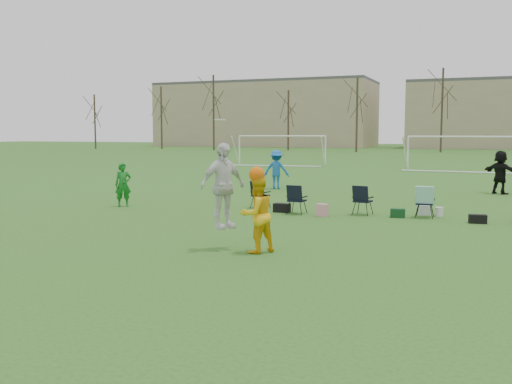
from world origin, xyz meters
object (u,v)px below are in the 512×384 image
at_px(goal_left, 281,142).
at_px(goal_mid, 461,143).
at_px(fielder_green_near, 123,185).
at_px(fielder_blue, 276,170).
at_px(fielder_black, 500,172).
at_px(center_contest, 239,198).

relative_size(goal_left, goal_mid, 1.00).
bearing_deg(fielder_green_near, goal_mid, 28.30).
relative_size(fielder_green_near, fielder_blue, 0.86).
height_order(fielder_blue, goal_left, goal_left).
bearing_deg(goal_mid, fielder_green_near, -108.94).
bearing_deg(fielder_black, goal_mid, -46.60).
height_order(fielder_green_near, center_contest, center_contest).
bearing_deg(fielder_black, goal_left, -11.74).
xyz_separation_m(fielder_black, goal_left, (-16.20, 17.37, 0.97)).
bearing_deg(fielder_green_near, goal_left, 58.32).
xyz_separation_m(fielder_blue, goal_left, (-6.33, 18.90, 1.00)).
distance_m(fielder_blue, fielder_black, 9.98).
xyz_separation_m(fielder_black, center_contest, (-5.80, -15.38, 0.25)).
xyz_separation_m(fielder_green_near, goal_left, (-3.37, 27.11, 1.13)).
xyz_separation_m(center_contest, goal_mid, (3.60, 30.75, 0.72)).
xyz_separation_m(fielder_green_near, fielder_black, (12.83, 9.74, 0.16)).
relative_size(fielder_blue, fielder_black, 0.97).
bearing_deg(fielder_green_near, fielder_blue, 31.42).
bearing_deg(goal_mid, fielder_black, -77.86).
bearing_deg(fielder_green_near, fielder_black, -1.54).
relative_size(center_contest, goal_left, 0.40).
bearing_deg(goal_left, fielder_green_near, -87.91).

